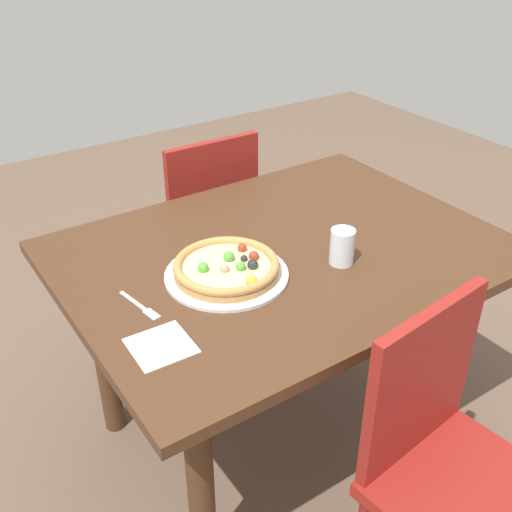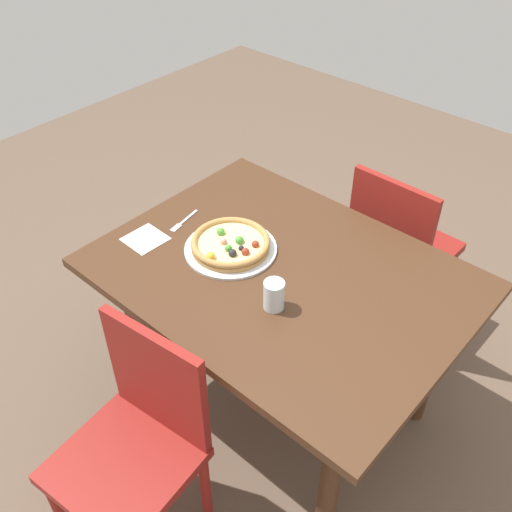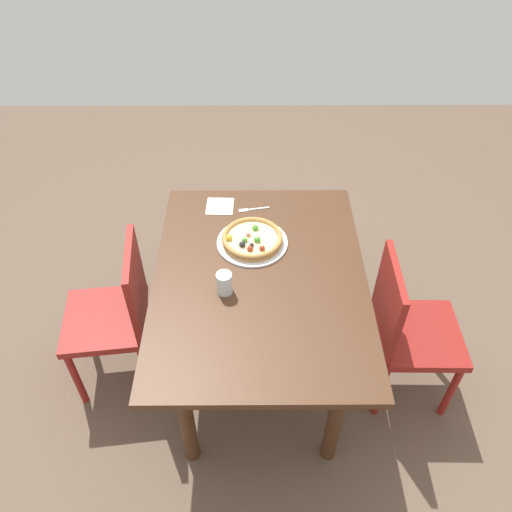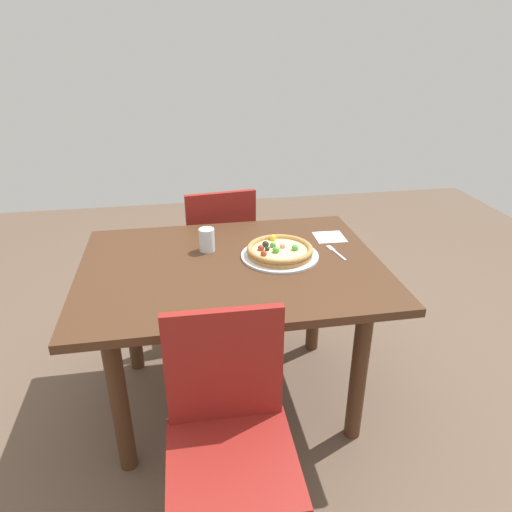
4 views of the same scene
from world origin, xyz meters
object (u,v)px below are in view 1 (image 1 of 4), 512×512
(drinking_glass, at_px, (342,247))
(chair_near, at_px, (201,225))
(fork, at_px, (142,307))
(dining_table, at_px, (282,279))
(chair_far, at_px, (452,465))
(plate, at_px, (227,275))
(pizza, at_px, (227,267))
(napkin, at_px, (161,346))

(drinking_glass, bearing_deg, chair_near, -90.54)
(chair_near, height_order, fork, chair_near)
(dining_table, xyz_separation_m, chair_near, (-0.10, -0.69, -0.15))
(drinking_glass, bearing_deg, dining_table, -59.64)
(chair_far, bearing_deg, fork, -60.82)
(chair_near, xyz_separation_m, plate, (0.32, 0.73, 0.26))
(plate, distance_m, fork, 0.26)
(plate, bearing_deg, dining_table, -170.93)
(dining_table, bearing_deg, pizza, 9.37)
(fork, bearing_deg, drinking_glass, 68.33)
(pizza, bearing_deg, napkin, 30.53)
(dining_table, bearing_deg, chair_far, 89.73)
(dining_table, relative_size, napkin, 9.14)
(pizza, height_order, napkin, pizza)
(chair_far, xyz_separation_m, fork, (0.47, -0.65, 0.26))
(pizza, distance_m, fork, 0.26)
(plate, distance_m, pizza, 0.03)
(pizza, height_order, fork, pizza)
(dining_table, xyz_separation_m, plate, (0.22, 0.03, 0.11))
(chair_far, bearing_deg, drinking_glass, -106.43)
(dining_table, height_order, plate, plate)
(dining_table, relative_size, plate, 3.74)
(chair_near, height_order, napkin, chair_near)
(chair_far, bearing_deg, pizza, -78.52)
(chair_near, relative_size, pizza, 2.98)
(chair_far, bearing_deg, dining_table, -96.82)
(pizza, bearing_deg, fork, 0.57)
(fork, relative_size, napkin, 1.18)
(chair_far, xyz_separation_m, pizza, (0.21, -0.66, 0.29))
(chair_far, height_order, plate, chair_far)
(plate, height_order, fork, plate)
(dining_table, height_order, pizza, pizza)
(dining_table, xyz_separation_m, chair_far, (0.00, 0.69, -0.15))
(pizza, relative_size, drinking_glass, 2.78)
(chair_near, distance_m, chair_far, 1.39)
(dining_table, bearing_deg, chair_near, -98.10)
(fork, bearing_deg, pizza, 80.53)
(chair_near, bearing_deg, chair_far, -93.39)
(fork, bearing_deg, chair_far, 25.69)
(chair_near, distance_m, plate, 0.84)
(chair_near, xyz_separation_m, fork, (0.57, 0.73, 0.26))
(fork, bearing_deg, plate, 80.75)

